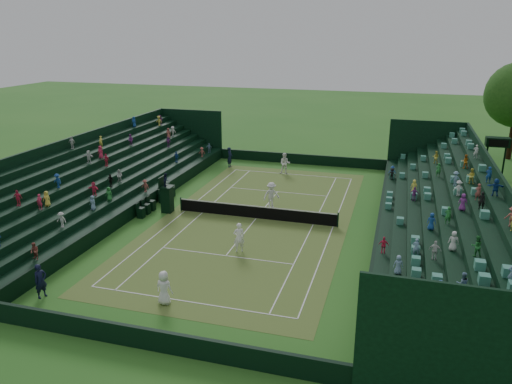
# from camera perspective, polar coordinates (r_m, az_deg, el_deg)

# --- Properties ---
(ground) EXTENTS (160.00, 160.00, 0.00)m
(ground) POSITION_cam_1_polar(r_m,az_deg,el_deg) (35.51, 0.00, -3.07)
(ground) COLOR #2B6A21
(ground) RESTS_ON ground
(court_surface) EXTENTS (12.97, 26.77, 0.01)m
(court_surface) POSITION_cam_1_polar(r_m,az_deg,el_deg) (35.51, 0.00, -3.06)
(court_surface) COLOR #3E7D29
(court_surface) RESTS_ON ground
(perimeter_wall_north) EXTENTS (17.17, 0.20, 1.00)m
(perimeter_wall_north) POSITION_cam_1_polar(r_m,az_deg,el_deg) (50.11, 5.10, 3.78)
(perimeter_wall_north) COLOR black
(perimeter_wall_north) RESTS_ON ground
(perimeter_wall_south) EXTENTS (17.17, 0.20, 1.00)m
(perimeter_wall_south) POSITION_cam_1_polar(r_m,az_deg,el_deg) (22.15, -12.07, -16.13)
(perimeter_wall_south) COLOR black
(perimeter_wall_south) RESTS_ON ground
(perimeter_wall_east) EXTENTS (0.20, 31.77, 1.00)m
(perimeter_wall_east) POSITION_cam_1_polar(r_m,az_deg,el_deg) (34.11, 13.85, -3.64)
(perimeter_wall_east) COLOR black
(perimeter_wall_east) RESTS_ON ground
(perimeter_wall_west) EXTENTS (0.20, 31.77, 1.00)m
(perimeter_wall_west) POSITION_cam_1_polar(r_m,az_deg,el_deg) (38.45, -12.23, -1.03)
(perimeter_wall_west) COLOR black
(perimeter_wall_west) RESTS_ON ground
(north_grandstand) EXTENTS (6.60, 32.00, 4.90)m
(north_grandstand) POSITION_cam_1_polar(r_m,az_deg,el_deg) (33.90, 21.03, -2.59)
(north_grandstand) COLOR black
(north_grandstand) RESTS_ON ground
(south_grandstand) EXTENTS (6.60, 32.00, 4.90)m
(south_grandstand) POSITION_cam_1_polar(r_m,az_deg,el_deg) (40.24, -17.59, 0.95)
(south_grandstand) COLOR black
(south_grandstand) RESTS_ON ground
(tennis_net) EXTENTS (11.67, 0.10, 1.06)m
(tennis_net) POSITION_cam_1_polar(r_m,az_deg,el_deg) (35.33, 0.00, -2.27)
(tennis_net) COLOR black
(tennis_net) RESTS_ON ground
(scoreboard_tower) EXTENTS (2.00, 1.00, 3.70)m
(scoreboard_tower) POSITION_cam_1_polar(r_m,az_deg,el_deg) (49.50, 25.88, 4.99)
(scoreboard_tower) COLOR black
(scoreboard_tower) RESTS_ON ground
(umpire_chair) EXTENTS (0.94, 0.94, 2.96)m
(umpire_chair) POSITION_cam_1_polar(r_m,az_deg,el_deg) (36.99, -10.17, -0.41)
(umpire_chair) COLOR black
(umpire_chair) RESTS_ON ground
(courtside_chairs) EXTENTS (0.50, 5.47, 1.08)m
(courtside_chairs) POSITION_cam_1_polar(r_m,az_deg,el_deg) (38.57, -11.25, -1.04)
(courtside_chairs) COLOR black
(courtside_chairs) RESTS_ON ground
(player_near_west) EXTENTS (0.88, 0.60, 1.74)m
(player_near_west) POSITION_cam_1_polar(r_m,az_deg,el_deg) (25.05, -10.47, -10.72)
(player_near_west) COLOR white
(player_near_west) RESTS_ON ground
(player_near_east) EXTENTS (0.81, 0.72, 1.86)m
(player_near_east) POSITION_cam_1_polar(r_m,az_deg,el_deg) (30.08, -1.97, -5.21)
(player_near_east) COLOR white
(player_near_east) RESTS_ON ground
(player_far_west) EXTENTS (1.04, 0.86, 1.97)m
(player_far_west) POSITION_cam_1_polar(r_m,az_deg,el_deg) (46.37, 3.32, 3.27)
(player_far_west) COLOR white
(player_far_west) RESTS_ON ground
(player_far_east) EXTENTS (1.46, 1.35, 1.97)m
(player_far_east) POSITION_cam_1_polar(r_m,az_deg,el_deg) (37.45, 1.76, -0.34)
(player_far_east) COLOR white
(player_far_east) RESTS_ON ground
(line_judge_north) EXTENTS (0.48, 0.72, 1.95)m
(line_judge_north) POSITION_cam_1_polar(r_m,az_deg,el_deg) (48.75, -3.01, 4.00)
(line_judge_north) COLOR black
(line_judge_north) RESTS_ON ground
(line_judge_south) EXTENTS (0.62, 0.76, 1.79)m
(line_judge_south) POSITION_cam_1_polar(r_m,az_deg,el_deg) (27.39, -23.40, -9.32)
(line_judge_south) COLOR black
(line_judge_south) RESTS_ON ground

